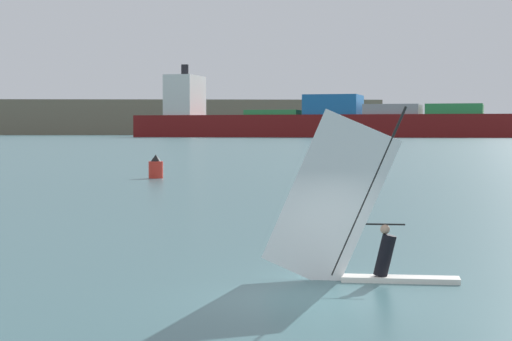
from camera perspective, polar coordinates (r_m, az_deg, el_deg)
name	(u,v)px	position (r m, az deg, el deg)	size (l,w,h in m)	color
ground_plane	(311,299)	(19.33, 3.33, -7.74)	(4000.00, 4000.00, 0.00)	#386066
windsurfer	(360,231)	(21.55, 6.31, -3.65)	(4.17, 2.25, 4.21)	white
cargo_ship	(317,120)	(498.68, 3.69, 3.07)	(185.62, 133.85, 39.40)	maroon
distant_headland	(12,120)	(988.32, -14.49, 2.96)	(682.57, 411.90, 28.49)	#756B56
channel_buoy	(156,168)	(68.24, -6.05, 0.17)	(1.04, 1.04, 1.71)	red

